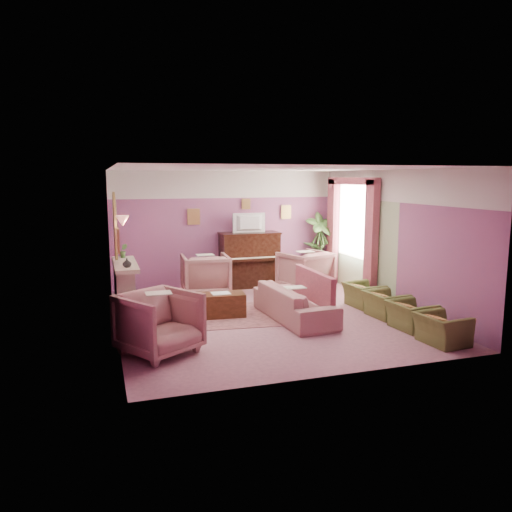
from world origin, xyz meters
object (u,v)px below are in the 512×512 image
object	(u,v)px
coffee_table	(218,305)
olive_chair_c	(386,300)
olive_chair_b	(411,311)
floral_armchair_left	(205,273)
side_table	(315,269)
television	(250,221)
sofa	(295,297)
olive_chair_a	(442,324)
olive_chair_d	(364,291)
floral_armchair_front	(159,320)
piano	(249,260)
floral_armchair_right	(305,269)

from	to	relation	value
coffee_table	olive_chair_c	world-z (taller)	olive_chair_c
coffee_table	olive_chair_b	distance (m)	3.54
floral_armchair_left	side_table	world-z (taller)	floral_armchair_left
olive_chair_b	olive_chair_c	bearing A→B (deg)	90.00
television	sofa	bearing A→B (deg)	-90.61
olive_chair_a	olive_chair_d	world-z (taller)	same
television	floral_armchair_front	distance (m)	4.97
television	floral_armchair_front	size ratio (longest dim) A/B	0.76
piano	sofa	size ratio (longest dim) A/B	0.66
floral_armchair_front	side_table	size ratio (longest dim) A/B	1.50
piano	coffee_table	world-z (taller)	piano
piano	coffee_table	distance (m)	2.78
sofa	floral_armchair_left	bearing A→B (deg)	117.27
floral_armchair_left	olive_chair_d	size ratio (longest dim) A/B	1.39
coffee_table	floral_armchair_left	bearing A→B (deg)	85.98
coffee_table	side_table	xyz separation A→B (m)	(3.10, 2.35, 0.12)
piano	television	xyz separation A→B (m)	(0.00, -0.05, 0.95)
television	floral_armchair_front	bearing A→B (deg)	-123.40
floral_armchair_front	olive_chair_c	size ratio (longest dim) A/B	1.39
sofa	floral_armchair_right	size ratio (longest dim) A/B	2.02
coffee_table	olive_chair_d	size ratio (longest dim) A/B	1.32
piano	olive_chair_a	size ratio (longest dim) A/B	1.85
olive_chair_a	floral_armchair_front	bearing A→B (deg)	167.94
olive_chair_b	olive_chair_d	size ratio (longest dim) A/B	1.00
television	side_table	distance (m)	2.14
piano	sofa	xyz separation A→B (m)	(-0.03, -2.99, -0.22)
olive_chair_b	olive_chair_a	bearing A→B (deg)	-90.00
piano	side_table	world-z (taller)	piano
sofa	olive_chair_c	bearing A→B (deg)	-13.15
sofa	side_table	bearing A→B (deg)	59.04
floral_armchair_left	olive_chair_b	bearing A→B (deg)	-50.66
coffee_table	side_table	distance (m)	3.89
olive_chair_c	sofa	bearing A→B (deg)	166.85
floral_armchair_right	sofa	bearing A→B (deg)	-118.04
coffee_table	olive_chair_a	distance (m)	4.03
sofa	olive_chair_d	world-z (taller)	sofa
floral_armchair_right	olive_chair_c	distance (m)	2.58
piano	floral_armchair_front	world-z (taller)	piano
olive_chair_c	floral_armchair_right	bearing A→B (deg)	103.19
piano	side_table	bearing A→B (deg)	-1.32
floral_armchair_left	side_table	bearing A→B (deg)	11.76
piano	olive_chair_b	world-z (taller)	piano
floral_armchair_left	olive_chair_b	xyz separation A→B (m)	(2.91, -3.55, -0.20)
coffee_table	floral_armchair_right	size ratio (longest dim) A/B	0.95
coffee_table	olive_chair_b	xyz separation A→B (m)	(3.03, -1.82, 0.10)
floral_armchair_left	floral_armchair_right	world-z (taller)	same
olive_chair_c	floral_armchair_left	bearing A→B (deg)	136.82
floral_armchair_front	olive_chair_a	world-z (taller)	floral_armchair_front
coffee_table	olive_chair_d	bearing A→B (deg)	-3.47
olive_chair_c	coffee_table	bearing A→B (deg)	161.69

